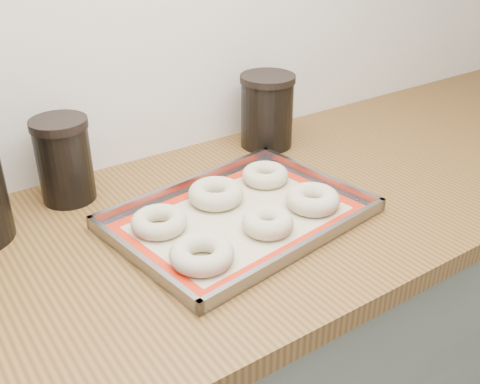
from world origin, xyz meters
TOP-DOWN VIEW (x-y plane):
  - countertop at (0.00, 1.68)m, footprint 3.06×0.68m
  - baking_tray at (0.11, 1.64)m, footprint 0.50×0.39m
  - baking_mat at (0.11, 1.64)m, footprint 0.46×0.34m
  - bagel_front_left at (-0.03, 1.56)m, footprint 0.11×0.11m
  - bagel_front_mid at (0.12, 1.58)m, footprint 0.13×0.13m
  - bagel_front_right at (0.25, 1.60)m, footprint 0.11×0.11m
  - bagel_back_left at (-0.04, 1.69)m, footprint 0.13×0.13m
  - bagel_back_mid at (0.10, 1.72)m, footprint 0.14×0.14m
  - bagel_back_right at (0.23, 1.74)m, footprint 0.11×0.11m
  - canister_mid at (-0.13, 1.91)m, footprint 0.11×0.11m
  - canister_right at (0.36, 1.90)m, footprint 0.13×0.13m

SIDE VIEW (x-z plane):
  - countertop at x=0.00m, z-range 0.86..0.90m
  - baking_mat at x=0.11m, z-range 0.90..0.91m
  - baking_tray at x=0.11m, z-range 0.89..0.92m
  - bagel_back_left at x=-0.04m, z-range 0.90..0.94m
  - bagel_back_right at x=0.23m, z-range 0.90..0.94m
  - bagel_front_left at x=-0.03m, z-range 0.90..0.94m
  - bagel_front_mid at x=0.12m, z-range 0.90..0.94m
  - bagel_front_right at x=0.25m, z-range 0.90..0.94m
  - bagel_back_mid at x=0.10m, z-range 0.90..0.94m
  - canister_mid at x=-0.13m, z-range 0.90..1.07m
  - canister_right at x=0.36m, z-range 0.90..1.08m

